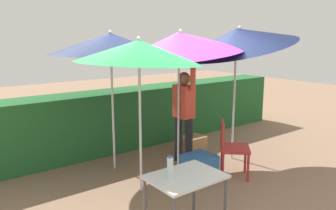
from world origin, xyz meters
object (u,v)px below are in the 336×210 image
at_px(umbrella_yellow, 238,39).
at_px(folding_table, 185,183).
at_px(chair_plastic, 230,145).
at_px(person_vendor, 184,111).
at_px(cooler_box, 199,168).
at_px(umbrella_orange, 111,44).
at_px(bottle_water, 170,167).
at_px(crate_cardboard, 192,144).
at_px(umbrella_rainbow, 180,43).
at_px(umbrella_navy, 139,52).

height_order(umbrella_yellow, folding_table, umbrella_yellow).
xyz_separation_m(chair_plastic, folding_table, (-1.61, -0.82, 0.11)).
relative_size(person_vendor, cooler_box, 4.16).
bearing_deg(umbrella_orange, chair_plastic, -47.32).
bearing_deg(bottle_water, crate_cardboard, 43.95).
xyz_separation_m(umbrella_orange, umbrella_yellow, (1.93, -0.91, 0.08)).
bearing_deg(umbrella_rainbow, person_vendor, 21.50).
relative_size(umbrella_yellow, crate_cardboard, 5.42).
bearing_deg(umbrella_navy, umbrella_rainbow, 21.93).
xyz_separation_m(umbrella_navy, chair_plastic, (1.39, -0.43, -1.48)).
bearing_deg(crate_cardboard, chair_plastic, -104.35).
distance_m(umbrella_yellow, chair_plastic, 1.83).
bearing_deg(cooler_box, folding_table, -138.24).
relative_size(person_vendor, bottle_water, 7.83).
bearing_deg(cooler_box, umbrella_orange, 123.82).
bearing_deg(umbrella_orange, folding_table, -98.10).
bearing_deg(umbrella_yellow, cooler_box, -164.65).
distance_m(folding_table, bottle_water, 0.26).
xyz_separation_m(umbrella_navy, person_vendor, (1.19, 0.48, -1.06)).
xyz_separation_m(umbrella_navy, cooler_box, (0.91, -0.24, -1.79)).
height_order(person_vendor, crate_cardboard, person_vendor).
bearing_deg(umbrella_orange, umbrella_navy, -95.72).
relative_size(cooler_box, folding_table, 0.56).
relative_size(umbrella_navy, folding_table, 2.74).
distance_m(umbrella_yellow, folding_table, 3.02).
relative_size(crate_cardboard, folding_table, 0.60).
relative_size(umbrella_orange, umbrella_yellow, 0.88).
bearing_deg(cooler_box, crate_cardboard, 53.25).
bearing_deg(cooler_box, umbrella_rainbow, 78.86).
xyz_separation_m(cooler_box, crate_cardboard, (0.81, 1.08, -0.05)).
height_order(umbrella_rainbow, chair_plastic, umbrella_rainbow).
xyz_separation_m(umbrella_navy, folding_table, (-0.22, -1.25, -1.36)).
distance_m(umbrella_orange, umbrella_navy, 0.99).
xyz_separation_m(umbrella_yellow, person_vendor, (-0.84, 0.41, -1.21)).
bearing_deg(folding_table, umbrella_rainbow, 52.89).
distance_m(chair_plastic, bottle_water, 1.95).
distance_m(umbrella_orange, person_vendor, 1.65).
bearing_deg(umbrella_rainbow, folding_table, -127.11).
relative_size(chair_plastic, cooler_box, 1.97).
bearing_deg(person_vendor, chair_plastic, -77.40).
relative_size(chair_plastic, crate_cardboard, 1.87).
height_order(chair_plastic, bottle_water, bottle_water).
xyz_separation_m(umbrella_rainbow, crate_cardboard, (0.68, 0.42, -1.93)).
distance_m(umbrella_navy, bottle_water, 1.70).
height_order(umbrella_yellow, umbrella_navy, umbrella_yellow).
bearing_deg(bottle_water, cooler_box, 36.13).
relative_size(crate_cardboard, bottle_water, 1.99).
bearing_deg(chair_plastic, umbrella_navy, 162.99).
distance_m(umbrella_orange, umbrella_yellow, 2.14).
bearing_deg(umbrella_navy, umbrella_yellow, 1.96).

